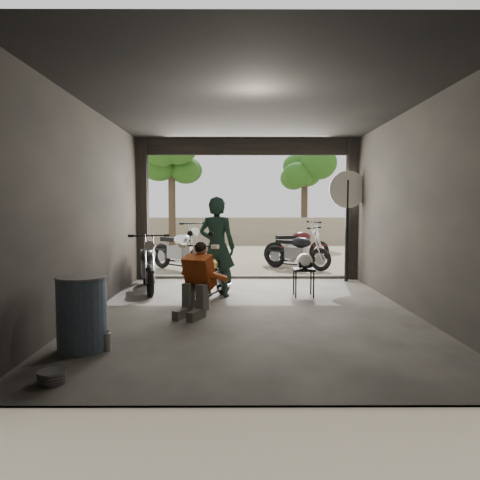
{
  "coord_description": "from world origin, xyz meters",
  "views": [
    {
      "loc": [
        -0.21,
        -7.26,
        1.66
      ],
      "look_at": [
        -0.18,
        0.6,
        1.11
      ],
      "focal_mm": 35.0,
      "sensor_mm": 36.0,
      "label": 1
    }
  ],
  "objects_px": {
    "main_bike": "(211,272)",
    "stool": "(304,272)",
    "outside_bike_b": "(297,243)",
    "outside_bike_c": "(297,248)",
    "left_bike": "(148,262)",
    "sign_post": "(347,207)",
    "rider": "(217,247)",
    "outside_bike_a": "(179,246)",
    "oil_drum": "(82,315)",
    "mechanic": "(195,282)",
    "helmet": "(304,261)"
  },
  "relations": [
    {
      "from": "main_bike",
      "to": "stool",
      "type": "height_order",
      "value": "main_bike"
    },
    {
      "from": "outside_bike_b",
      "to": "outside_bike_c",
      "type": "xyz_separation_m",
      "value": [
        -0.16,
        -1.23,
        -0.05
      ]
    },
    {
      "from": "left_bike",
      "to": "sign_post",
      "type": "xyz_separation_m",
      "value": [
        4.19,
        1.07,
        1.09
      ]
    },
    {
      "from": "rider",
      "to": "sign_post",
      "type": "bearing_deg",
      "value": -132.67
    },
    {
      "from": "outside_bike_a",
      "to": "oil_drum",
      "type": "distance_m",
      "value": 6.84
    },
    {
      "from": "outside_bike_a",
      "to": "outside_bike_c",
      "type": "relative_size",
      "value": 1.12
    },
    {
      "from": "stool",
      "to": "mechanic",
      "type": "bearing_deg",
      "value": -139.22
    },
    {
      "from": "rider",
      "to": "sign_post",
      "type": "distance_m",
      "value": 3.36
    },
    {
      "from": "rider",
      "to": "mechanic",
      "type": "bearing_deg",
      "value": 96.44
    },
    {
      "from": "outside_bike_b",
      "to": "helmet",
      "type": "bearing_deg",
      "value": 154.42
    },
    {
      "from": "sign_post",
      "to": "outside_bike_b",
      "type": "bearing_deg",
      "value": 111.48
    },
    {
      "from": "left_bike",
      "to": "helmet",
      "type": "relative_size",
      "value": 5.46
    },
    {
      "from": "outside_bike_b",
      "to": "oil_drum",
      "type": "relative_size",
      "value": 2.14
    },
    {
      "from": "main_bike",
      "to": "left_bike",
      "type": "relative_size",
      "value": 0.92
    },
    {
      "from": "rider",
      "to": "oil_drum",
      "type": "xyz_separation_m",
      "value": [
        -1.4,
        -3.25,
        -0.5
      ]
    },
    {
      "from": "outside_bike_b",
      "to": "sign_post",
      "type": "xyz_separation_m",
      "value": [
        0.66,
        -3.4,
        1.04
      ]
    },
    {
      "from": "main_bike",
      "to": "mechanic",
      "type": "distance_m",
      "value": 1.28
    },
    {
      "from": "outside_bike_a",
      "to": "sign_post",
      "type": "bearing_deg",
      "value": -71.44
    },
    {
      "from": "left_bike",
      "to": "helmet",
      "type": "distance_m",
      "value": 3.09
    },
    {
      "from": "main_bike",
      "to": "outside_bike_c",
      "type": "bearing_deg",
      "value": 84.57
    },
    {
      "from": "stool",
      "to": "sign_post",
      "type": "height_order",
      "value": "sign_post"
    },
    {
      "from": "outside_bike_a",
      "to": "outside_bike_c",
      "type": "distance_m",
      "value": 3.12
    },
    {
      "from": "outside_bike_c",
      "to": "helmet",
      "type": "xyz_separation_m",
      "value": [
        -0.36,
        -3.92,
        0.1
      ]
    },
    {
      "from": "oil_drum",
      "to": "stool",
      "type": "bearing_deg",
      "value": 47.29
    },
    {
      "from": "main_bike",
      "to": "outside_bike_a",
      "type": "height_order",
      "value": "outside_bike_a"
    },
    {
      "from": "sign_post",
      "to": "outside_bike_a",
      "type": "bearing_deg",
      "value": 165.2
    },
    {
      "from": "outside_bike_b",
      "to": "mechanic",
      "type": "xyz_separation_m",
      "value": [
        -2.38,
        -6.73,
        -0.08
      ]
    },
    {
      "from": "stool",
      "to": "sign_post",
      "type": "relative_size",
      "value": 0.22
    },
    {
      "from": "sign_post",
      "to": "outside_bike_c",
      "type": "bearing_deg",
      "value": 121.23
    },
    {
      "from": "mechanic",
      "to": "outside_bike_b",
      "type": "bearing_deg",
      "value": 95.7
    },
    {
      "from": "outside_bike_b",
      "to": "sign_post",
      "type": "relative_size",
      "value": 0.75
    },
    {
      "from": "main_bike",
      "to": "rider",
      "type": "xyz_separation_m",
      "value": [
        0.09,
        0.33,
        0.4
      ]
    },
    {
      "from": "outside_bike_a",
      "to": "rider",
      "type": "distance_m",
      "value": 3.77
    },
    {
      "from": "outside_bike_b",
      "to": "outside_bike_c",
      "type": "relative_size",
      "value": 1.09
    },
    {
      "from": "stool",
      "to": "rider",
      "type": "bearing_deg",
      "value": 179.78
    },
    {
      "from": "stool",
      "to": "sign_post",
      "type": "bearing_deg",
      "value": 55.52
    },
    {
      "from": "rider",
      "to": "mechanic",
      "type": "xyz_separation_m",
      "value": [
        -0.25,
        -1.6,
        -0.38
      ]
    },
    {
      "from": "main_bike",
      "to": "oil_drum",
      "type": "relative_size",
      "value": 1.82
    },
    {
      "from": "outside_bike_c",
      "to": "oil_drum",
      "type": "height_order",
      "value": "outside_bike_c"
    },
    {
      "from": "oil_drum",
      "to": "outside_bike_c",
      "type": "bearing_deg",
      "value": 64.78
    },
    {
      "from": "outside_bike_a",
      "to": "helmet",
      "type": "relative_size",
      "value": 6.09
    },
    {
      "from": "helmet",
      "to": "outside_bike_a",
      "type": "bearing_deg",
      "value": 127.07
    },
    {
      "from": "main_bike",
      "to": "stool",
      "type": "bearing_deg",
      "value": 31.41
    },
    {
      "from": "outside_bike_c",
      "to": "rider",
      "type": "xyz_separation_m",
      "value": [
        -1.97,
        -3.9,
        0.35
      ]
    },
    {
      "from": "left_bike",
      "to": "outside_bike_b",
      "type": "distance_m",
      "value": 5.69
    },
    {
      "from": "mechanic",
      "to": "helmet",
      "type": "xyz_separation_m",
      "value": [
        1.86,
        1.58,
        0.13
      ]
    },
    {
      "from": "stool",
      "to": "helmet",
      "type": "height_order",
      "value": "helmet"
    },
    {
      "from": "left_bike",
      "to": "sign_post",
      "type": "distance_m",
      "value": 4.46
    },
    {
      "from": "left_bike",
      "to": "oil_drum",
      "type": "relative_size",
      "value": 1.98
    },
    {
      "from": "main_bike",
      "to": "helmet",
      "type": "relative_size",
      "value": 5.04
    }
  ]
}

